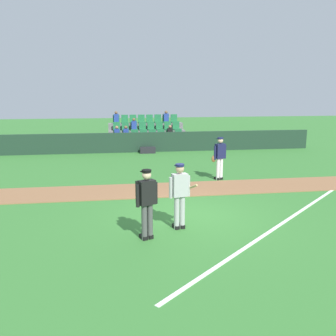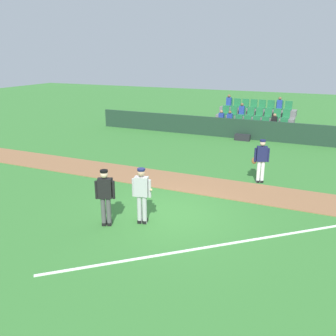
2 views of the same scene
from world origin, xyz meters
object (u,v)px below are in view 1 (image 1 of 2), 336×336
object	(u,v)px
umpire_home_plate	(146,200)
equipment_bag	(148,150)
runner_navy_jersey	(220,157)
batter_grey_jersey	(180,194)

from	to	relation	value
umpire_home_plate	equipment_bag	distance (m)	12.75
runner_navy_jersey	umpire_home_plate	bearing A→B (deg)	-121.66
umpire_home_plate	runner_navy_jersey	distance (m)	6.69
runner_navy_jersey	equipment_bag	size ratio (longest dim) A/B	1.96
runner_navy_jersey	equipment_bag	world-z (taller)	runner_navy_jersey
equipment_bag	batter_grey_jersey	bearing A→B (deg)	-91.40
runner_navy_jersey	equipment_bag	distance (m)	7.38
umpire_home_plate	runner_navy_jersey	bearing A→B (deg)	58.34
runner_navy_jersey	equipment_bag	bearing A→B (deg)	108.20
equipment_bag	runner_navy_jersey	bearing A→B (deg)	-71.80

